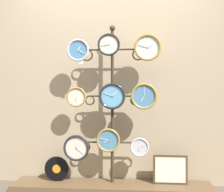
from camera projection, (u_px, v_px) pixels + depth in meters
shop_wall at (113, 65)px, 3.11m from camera, size 4.40×0.04×2.80m
low_shelf at (112, 187)px, 2.89m from camera, size 2.20×0.36×0.06m
display_stand at (112, 138)px, 2.95m from camera, size 0.74×0.43×1.83m
clock_top_left at (78, 50)px, 2.87m from camera, size 0.25×0.04×0.25m
clock_top_center at (109, 45)px, 2.84m from camera, size 0.24×0.04×0.24m
clock_top_right at (148, 48)px, 2.83m from camera, size 0.29×0.04×0.29m
clock_middle_left at (76, 97)px, 2.90m from camera, size 0.22×0.04×0.22m
clock_middle_center at (112, 96)px, 2.86m from camera, size 0.29×0.04×0.29m
clock_middle_right at (144, 96)px, 2.81m from camera, size 0.28×0.04×0.28m
clock_bottom_left at (76, 148)px, 2.87m from camera, size 0.29×0.04×0.29m
clock_bottom_center at (108, 140)px, 2.86m from camera, size 0.26×0.04×0.26m
clock_bottom_right at (140, 147)px, 2.84m from camera, size 0.20×0.04×0.20m
vinyl_record at (57, 169)px, 2.98m from camera, size 0.28×0.01×0.28m
picture_frame at (170, 170)px, 2.88m from camera, size 0.37×0.02×0.32m
price_tag_upper at (81, 63)px, 2.86m from camera, size 0.04×0.00×0.03m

